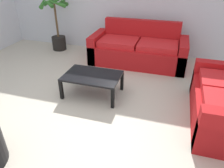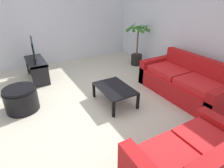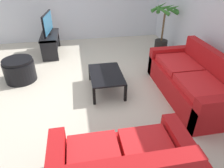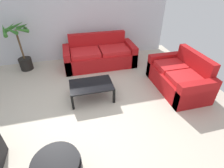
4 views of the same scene
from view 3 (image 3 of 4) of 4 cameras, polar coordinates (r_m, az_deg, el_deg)
The scene contains 8 objects.
ground_plane at distance 4.29m, azimuth -11.64°, elevation -1.16°, with size 6.60×6.60×0.00m, color beige.
wall_back at distance 4.66m, azimuth 27.89°, elevation 16.74°, with size 6.00×0.06×2.70m, color silver.
couch_main at distance 4.12m, azimuth 21.36°, elevation 0.54°, with size 2.08×0.90×0.90m.
tv_stand at distance 5.93m, azimuth -16.92°, elevation 11.42°, with size 1.10×0.45×0.54m.
tv at distance 5.79m, azimuth -17.67°, elevation 15.93°, with size 0.93×0.16×0.56m.
coffee_table at distance 4.00m, azimuth -1.68°, elevation 2.39°, with size 0.94×0.63×0.37m.
potted_palm at distance 5.86m, azimuth 14.19°, elevation 14.28°, with size 0.74×0.74×1.33m.
ottoman at distance 4.81m, azimuth -24.57°, elevation 3.59°, with size 0.65×0.65×0.50m.
Camera 3 is at (3.62, 0.22, 2.30)m, focal length 32.50 mm.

